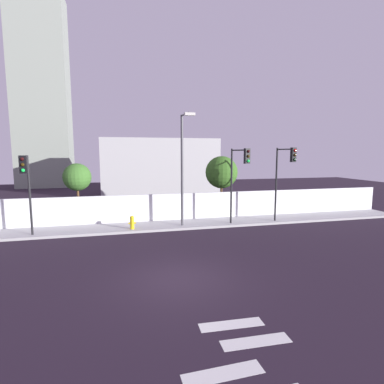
{
  "coord_description": "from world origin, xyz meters",
  "views": [
    {
      "loc": [
        -2.04,
        -10.47,
        4.69
      ],
      "look_at": [
        2.14,
        6.5,
        2.42
      ],
      "focal_mm": 28.0,
      "sensor_mm": 36.0,
      "label": 1
    }
  ],
  "objects": [
    {
      "name": "tower_on_skyline",
      "position": [
        -11.92,
        35.49,
        12.8
      ],
      "size": [
        6.93,
        5.0,
        25.59
      ],
      "primitive_type": "cube",
      "color": "gray",
      "rests_on": "ground"
    },
    {
      "name": "roadside_tree_leftmost",
      "position": [
        -4.75,
        10.82,
        3.09
      ],
      "size": [
        1.85,
        1.85,
        4.03
      ],
      "color": "brown",
      "rests_on": "ground"
    },
    {
      "name": "fire_hydrant",
      "position": [
        -1.33,
        7.51,
        0.59
      ],
      "size": [
        0.44,
        0.26,
        0.82
      ],
      "color": "gold",
      "rests_on": "sidewalk"
    },
    {
      "name": "traffic_light_center",
      "position": [
        -6.76,
        6.79,
        3.41
      ],
      "size": [
        0.39,
        1.62,
        4.43
      ],
      "color": "black",
      "rests_on": "sidewalk"
    },
    {
      "name": "crosswalk_marking",
      "position": [
        0.64,
        -4.53,
        0.0
      ],
      "size": [
        2.99,
        3.05,
        0.01
      ],
      "color": "silver",
      "rests_on": "ground"
    },
    {
      "name": "traffic_light_left",
      "position": [
        5.21,
        6.73,
        3.69
      ],
      "size": [
        0.6,
        1.79,
        4.83
      ],
      "color": "black",
      "rests_on": "sidewalk"
    },
    {
      "name": "ground_plane",
      "position": [
        0.0,
        0.0,
        0.0
      ],
      "size": [
        80.0,
        80.0,
        0.0
      ],
      "primitive_type": "plane",
      "color": "black"
    },
    {
      "name": "low_building_distant",
      "position": [
        2.49,
        23.49,
        3.14
      ],
      "size": [
        12.59,
        6.0,
        6.28
      ],
      "primitive_type": "cube",
      "color": "#AEAEAE",
      "rests_on": "ground"
    },
    {
      "name": "roadside_tree_midleft",
      "position": [
        5.49,
        10.82,
        3.26
      ],
      "size": [
        2.42,
        2.42,
        4.48
      ],
      "color": "brown",
      "rests_on": "ground"
    },
    {
      "name": "street_lamp_curbside",
      "position": [
        1.82,
        7.52,
        4.18
      ],
      "size": [
        0.62,
        1.81,
        6.86
      ],
      "color": "#4C4C51",
      "rests_on": "sidewalk"
    },
    {
      "name": "perimeter_wall",
      "position": [
        0.0,
        9.49,
        1.05
      ],
      "size": [
        36.0,
        0.18,
        1.8
      ],
      "primitive_type": "cube",
      "color": "white",
      "rests_on": "sidewalk"
    },
    {
      "name": "sidewalk",
      "position": [
        0.0,
        8.2,
        0.07
      ],
      "size": [
        36.0,
        2.4,
        0.15
      ],
      "primitive_type": "cube",
      "color": "#A9A9A9",
      "rests_on": "ground"
    },
    {
      "name": "traffic_light_right",
      "position": [
        8.39,
        6.83,
        3.72
      ],
      "size": [
        0.59,
        1.62,
        4.89
      ],
      "color": "black",
      "rests_on": "sidewalk"
    }
  ]
}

